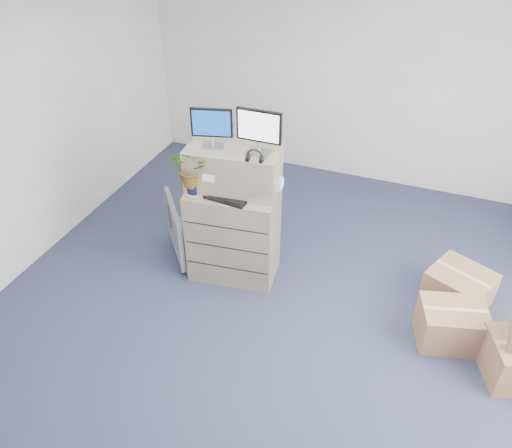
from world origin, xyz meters
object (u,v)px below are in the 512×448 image
object	(u,v)px
monitor_right	(259,129)
potted_plant	(193,172)
water_bottle	(243,180)
office_chair	(208,222)
keyboard	(227,198)
filing_cabinet_lower	(234,234)
monitor_left	(212,126)

from	to	relation	value
monitor_right	potted_plant	world-z (taller)	monitor_right
water_bottle	office_chair	size ratio (longest dim) A/B	0.28
keyboard	potted_plant	xyz separation A→B (m)	(-0.35, 0.00, 0.22)
monitor_right	filing_cabinet_lower	bearing A→B (deg)	-167.79
monitor_right	potted_plant	xyz separation A→B (m)	(-0.61, -0.21, -0.47)
office_chair	filing_cabinet_lower	bearing A→B (deg)	112.33
keyboard	water_bottle	world-z (taller)	water_bottle
keyboard	office_chair	bearing A→B (deg)	144.03
monitor_left	water_bottle	world-z (taller)	monitor_left
potted_plant	monitor_right	bearing A→B (deg)	18.83
monitor_left	keyboard	size ratio (longest dim) A/B	0.90
filing_cabinet_lower	water_bottle	xyz separation A→B (m)	(0.09, 0.07, 0.65)
filing_cabinet_lower	water_bottle	size ratio (longest dim) A/B	4.54
monitor_left	keyboard	xyz separation A→B (m)	(0.20, -0.17, -0.67)
water_bottle	office_chair	distance (m)	0.95
monitor_right	keyboard	size ratio (longest dim) A/B	1.00
water_bottle	filing_cabinet_lower	bearing A→B (deg)	-143.39
keyboard	office_chair	world-z (taller)	keyboard
monitor_left	filing_cabinet_lower	bearing A→B (deg)	-18.51
office_chair	monitor_left	bearing A→B (deg)	97.31
potted_plant	filing_cabinet_lower	bearing A→B (deg)	23.70
filing_cabinet_lower	keyboard	bearing A→B (deg)	-95.57
filing_cabinet_lower	keyboard	world-z (taller)	keyboard
monitor_left	office_chair	bearing A→B (deg)	121.53
filing_cabinet_lower	monitor_right	world-z (taller)	monitor_right
monitor_right	keyboard	bearing A→B (deg)	-140.82
filing_cabinet_lower	office_chair	bearing A→B (deg)	144.50
filing_cabinet_lower	monitor_right	size ratio (longest dim) A/B	2.43
filing_cabinet_lower	keyboard	distance (m)	0.57
monitor_right	keyboard	world-z (taller)	monitor_right
monitor_left	potted_plant	bearing A→B (deg)	-146.75
monitor_left	potted_plant	distance (m)	0.50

